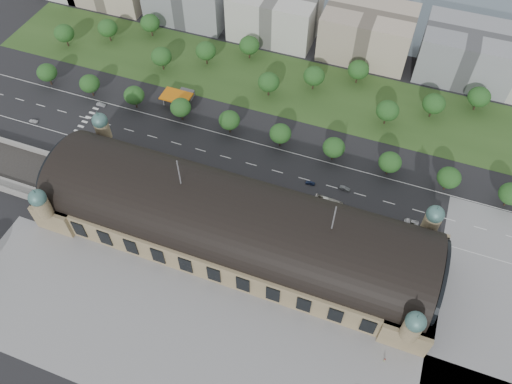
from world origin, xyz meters
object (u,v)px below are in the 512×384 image
(traffic_car_1, at_px, (101,105))
(traffic_car_4, at_px, (310,183))
(traffic_car_6, at_px, (411,222))
(parked_car_2, at_px, (121,154))
(petrol_station, at_px, (182,95))
(bus_mid, at_px, (256,184))
(bus_west, at_px, (276,190))
(bus_east, at_px, (328,202))
(pedestrian_0, at_px, (385,360))
(traffic_car_5, at_px, (345,188))
(traffic_car_0, at_px, (33,121))
(parked_car_6, at_px, (178,175))
(parked_car_4, at_px, (133,159))
(parked_car_0, at_px, (96,151))
(parked_car_5, at_px, (142,165))
(parked_car_1, at_px, (115,149))
(parked_car_3, at_px, (160,162))

(traffic_car_1, relative_size, traffic_car_4, 1.11)
(traffic_car_6, distance_m, parked_car_2, 125.66)
(petrol_station, bearing_deg, bus_mid, -36.30)
(bus_west, distance_m, bus_mid, 8.91)
(traffic_car_1, distance_m, traffic_car_4, 108.26)
(traffic_car_6, bearing_deg, bus_east, -85.34)
(traffic_car_1, distance_m, pedestrian_0, 169.09)
(pedestrian_0, bearing_deg, bus_east, 131.21)
(traffic_car_5, bearing_deg, traffic_car_0, 100.10)
(parked_car_6, bearing_deg, parked_car_4, -130.16)
(parked_car_6, distance_m, pedestrian_0, 108.91)
(petrol_station, height_order, parked_car_4, petrol_station)
(bus_west, bearing_deg, traffic_car_0, 90.46)
(traffic_car_0, xyz_separation_m, parked_car_0, (37.37, -6.27, 0.08))
(parked_car_2, bearing_deg, bus_mid, 61.57)
(petrol_station, distance_m, parked_car_5, 44.40)
(traffic_car_0, xyz_separation_m, parked_car_2, (48.75, -4.28, -0.07))
(traffic_car_4, height_order, parked_car_1, traffic_car_4)
(bus_west, bearing_deg, pedestrian_0, -133.42)
(parked_car_2, distance_m, bus_west, 70.53)
(traffic_car_1, height_order, traffic_car_5, traffic_car_1)
(petrol_station, height_order, traffic_car_6, petrol_station)
(parked_car_6, bearing_deg, parked_car_5, -126.19)
(petrol_station, relative_size, parked_car_6, 2.86)
(parked_car_3, bearing_deg, pedestrian_0, 25.61)
(parked_car_5, bearing_deg, parked_car_4, -139.42)
(parked_car_4, bearing_deg, petrol_station, 146.83)
(parked_car_2, distance_m, pedestrian_0, 135.83)
(traffic_car_4, xyz_separation_m, bus_west, (-11.95, -9.37, 0.78))
(parked_car_1, bearing_deg, bus_east, 56.31)
(parked_car_1, bearing_deg, petrol_station, 125.35)
(traffic_car_1, bearing_deg, parked_car_1, -138.86)
(parked_car_2, xyz_separation_m, parked_car_6, (28.54, -1.99, 0.05))
(traffic_car_1, distance_m, parked_car_1, 30.99)
(parked_car_0, relative_size, parked_car_1, 1.00)
(parked_car_3, xyz_separation_m, parked_car_6, (10.74, -4.00, 0.03))
(bus_west, bearing_deg, bus_mid, 90.59)
(parked_car_2, xyz_separation_m, parked_car_3, (17.80, 2.01, 0.02))
(parked_car_3, bearing_deg, parked_car_6, 30.79)
(parked_car_0, xyz_separation_m, parked_car_4, (17.45, 1.56, -0.02))
(pedestrian_0, bearing_deg, bus_west, 145.62)
(traffic_car_0, distance_m, parked_car_6, 77.55)
(traffic_car_0, height_order, parked_car_1, traffic_car_0)
(traffic_car_1, relative_size, bus_mid, 0.41)
(traffic_car_0, relative_size, parked_car_4, 0.90)
(parked_car_0, distance_m, parked_car_5, 22.96)
(parked_car_1, height_order, parked_car_5, parked_car_1)
(parked_car_6, bearing_deg, parked_car_2, -130.17)
(parked_car_3, xyz_separation_m, parked_car_5, (-6.22, -4.00, -0.00))
(petrol_station, relative_size, traffic_car_6, 2.48)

